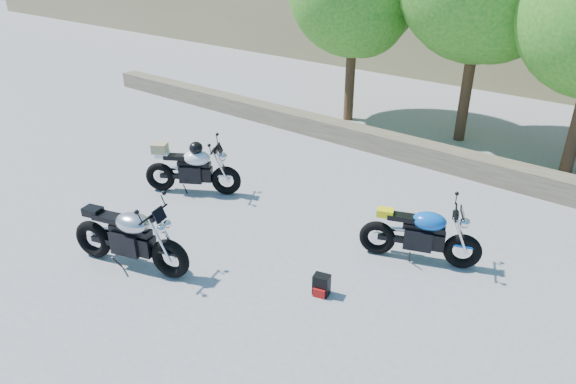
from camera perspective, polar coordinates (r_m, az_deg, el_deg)
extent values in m
plane|color=gray|center=(9.12, -4.96, -6.04)|extent=(90.00, 90.00, 0.00)
cube|color=brown|center=(13.09, 11.85, 5.05)|extent=(22.00, 0.55, 0.50)
cylinder|color=#382314|center=(15.33, 6.96, 13.44)|extent=(0.28, 0.28, 3.02)
sphere|color=#1C6917|center=(14.55, 8.39, 19.16)|extent=(2.38, 2.38, 2.38)
cylinder|color=#382314|center=(14.24, 19.38, 11.89)|extent=(0.28, 0.28, 3.36)
sphere|color=#1C6917|center=(13.50, 22.13, 18.60)|extent=(2.64, 2.64, 2.64)
torus|color=black|center=(8.36, -12.94, -7.22)|extent=(0.70, 0.36, 0.68)
torus|color=black|center=(9.25, -20.81, -4.92)|extent=(0.70, 0.36, 0.68)
cylinder|color=silver|center=(8.36, -12.94, -7.22)|extent=(0.24, 0.11, 0.23)
cylinder|color=silver|center=(9.25, -20.81, -4.92)|extent=(0.24, 0.11, 0.23)
cube|color=black|center=(8.73, -17.30, -5.28)|extent=(0.58, 0.45, 0.38)
cube|color=black|center=(8.57, -17.12, -4.06)|extent=(0.76, 0.38, 0.11)
ellipsoid|color=#B6B5BA|center=(8.46, -16.85, -3.29)|extent=(0.70, 0.57, 0.32)
cube|color=black|center=(8.74, -19.27, -2.67)|extent=(0.58, 0.38, 0.10)
cube|color=black|center=(8.92, -20.86, -2.02)|extent=(0.35, 0.29, 0.14)
cylinder|color=black|center=(8.10, -14.71, -2.39)|extent=(0.23, 0.68, 0.03)
sphere|color=silver|center=(8.09, -13.59, -3.75)|extent=(0.19, 0.19, 0.19)
torus|color=black|center=(10.84, -6.88, 1.29)|extent=(0.63, 0.47, 0.64)
torus|color=black|center=(11.27, -13.99, 1.65)|extent=(0.63, 0.47, 0.64)
cylinder|color=silver|center=(10.84, -6.88, 1.29)|extent=(0.21, 0.15, 0.22)
cylinder|color=silver|center=(11.27, -13.99, 1.65)|extent=(0.21, 0.15, 0.22)
cube|color=black|center=(10.99, -10.65, 2.05)|extent=(0.56, 0.51, 0.36)
cube|color=black|center=(10.88, -10.40, 3.09)|extent=(0.68, 0.50, 0.10)
ellipsoid|color=white|center=(10.81, -10.10, 3.75)|extent=(0.69, 0.63, 0.30)
cube|color=black|center=(10.95, -12.30, 3.83)|extent=(0.54, 0.45, 0.09)
cube|color=white|center=(11.03, -13.79, 4.08)|extent=(0.34, 0.32, 0.13)
cylinder|color=black|center=(10.62, -8.13, 4.81)|extent=(0.37, 0.58, 0.03)
sphere|color=silver|center=(10.64, -7.25, 3.93)|extent=(0.18, 0.18, 0.18)
ellipsoid|color=black|center=(10.73, -10.19, 4.83)|extent=(0.39, 0.40, 0.27)
cube|color=#948656|center=(11.00, -14.06, 4.76)|extent=(0.39, 0.38, 0.20)
torus|color=black|center=(8.86, 18.80, -6.24)|extent=(0.63, 0.37, 0.62)
torus|color=black|center=(8.88, 9.88, -5.01)|extent=(0.63, 0.37, 0.62)
cylinder|color=silver|center=(8.86, 18.80, -6.24)|extent=(0.21, 0.11, 0.21)
cylinder|color=silver|center=(8.88, 9.88, -5.01)|extent=(0.21, 0.11, 0.21)
cube|color=black|center=(8.78, 14.28, -4.98)|extent=(0.54, 0.44, 0.35)
cube|color=black|center=(8.68, 14.88, -3.85)|extent=(0.68, 0.39, 0.10)
ellipsoid|color=#0B4EAC|center=(8.61, 15.43, -3.13)|extent=(0.65, 0.55, 0.29)
cube|color=black|center=(8.62, 12.63, -2.75)|extent=(0.53, 0.37, 0.09)
cube|color=yellow|center=(8.63, 10.76, -2.26)|extent=(0.32, 0.28, 0.13)
cylinder|color=black|center=(8.52, 18.17, -2.18)|extent=(0.26, 0.60, 0.03)
sphere|color=silver|center=(8.60, 19.04, -3.27)|extent=(0.17, 0.17, 0.17)
cube|color=black|center=(7.90, 3.74, -10.24)|extent=(0.28, 0.24, 0.33)
cube|color=#A80E0E|center=(7.88, 3.45, -11.20)|extent=(0.19, 0.08, 0.14)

